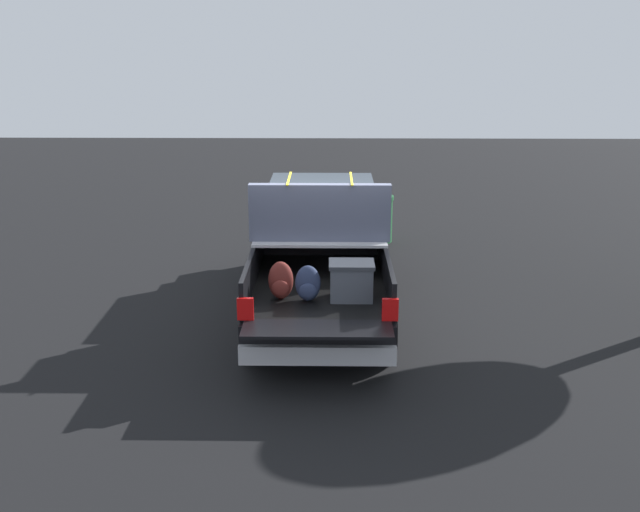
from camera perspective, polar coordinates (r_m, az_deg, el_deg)
ground_plane at (r=12.00m, az=0.04°, el=-4.21°), size 40.00×40.00×0.00m
pickup_truck at (r=12.03m, az=0.07°, el=0.61°), size 6.05×2.06×2.23m
trash_can at (r=15.87m, az=4.47°, el=2.84°), size 0.60×0.60×0.98m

